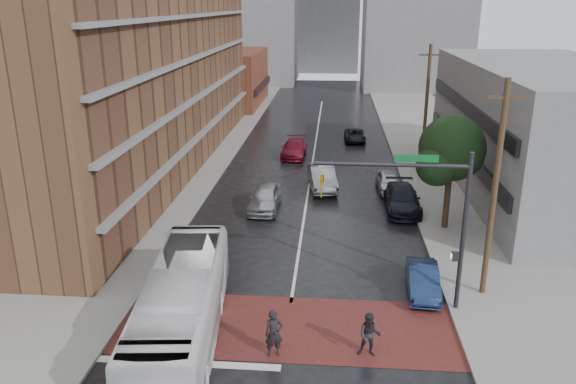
# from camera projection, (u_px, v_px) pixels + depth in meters

# --- Properties ---
(ground) EXTENTS (160.00, 160.00, 0.00)m
(ground) POSITION_uv_depth(u_px,v_px,m) (286.00, 334.00, 23.02)
(ground) COLOR black
(ground) RESTS_ON ground
(crosswalk) EXTENTS (14.00, 5.00, 0.02)m
(crosswalk) POSITION_uv_depth(u_px,v_px,m) (287.00, 327.00, 23.49)
(crosswalk) COLOR maroon
(crosswalk) RESTS_ON ground
(sidewalk_west) EXTENTS (9.00, 90.00, 0.15)m
(sidewalk_west) POSITION_uv_depth(u_px,v_px,m) (176.00, 162.00, 47.50)
(sidewalk_west) COLOR gray
(sidewalk_west) RESTS_ON ground
(sidewalk_east) EXTENTS (9.00, 90.00, 0.15)m
(sidewalk_east) POSITION_uv_depth(u_px,v_px,m) (453.00, 169.00, 45.70)
(sidewalk_east) COLOR gray
(sidewalk_east) RESTS_ON ground
(storefront_west) EXTENTS (8.00, 16.00, 7.00)m
(storefront_west) POSITION_uv_depth(u_px,v_px,m) (231.00, 78.00, 73.83)
(storefront_west) COLOR brown
(storefront_west) RESTS_ON ground
(building_east) EXTENTS (11.00, 26.00, 9.00)m
(building_east) POSITION_uv_depth(u_px,v_px,m) (546.00, 130.00, 39.17)
(building_east) COLOR gray
(building_east) RESTS_ON ground
(distant_tower_center) EXTENTS (12.00, 10.00, 24.00)m
(distant_tower_center) POSITION_uv_depth(u_px,v_px,m) (328.00, 8.00, 108.89)
(distant_tower_center) COLOR gray
(distant_tower_center) RESTS_ON ground
(street_tree) EXTENTS (4.20, 4.10, 6.90)m
(street_tree) POSITION_uv_depth(u_px,v_px,m) (452.00, 153.00, 32.20)
(street_tree) COLOR #332319
(street_tree) RESTS_ON ground
(signal_mast) EXTENTS (6.50, 0.30, 7.20)m
(signal_mast) POSITION_uv_depth(u_px,v_px,m) (431.00, 209.00, 23.41)
(signal_mast) COLOR #2D2D33
(signal_mast) RESTS_ON ground
(utility_pole_near) EXTENTS (1.60, 0.26, 10.00)m
(utility_pole_near) POSITION_uv_depth(u_px,v_px,m) (495.00, 190.00, 24.46)
(utility_pole_near) COLOR #473321
(utility_pole_near) RESTS_ON ground
(utility_pole_far) EXTENTS (1.60, 0.26, 10.00)m
(utility_pole_far) POSITION_uv_depth(u_px,v_px,m) (426.00, 109.00, 43.35)
(utility_pole_far) COLOR #473321
(utility_pole_far) RESTS_ON ground
(transit_bus) EXTENTS (3.78, 11.55, 3.16)m
(transit_bus) POSITION_uv_depth(u_px,v_px,m) (182.00, 308.00, 21.88)
(transit_bus) COLOR white
(transit_bus) RESTS_ON ground
(pedestrian_a) EXTENTS (0.81, 0.66, 1.93)m
(pedestrian_a) POSITION_uv_depth(u_px,v_px,m) (274.00, 333.00, 21.32)
(pedestrian_a) COLOR black
(pedestrian_a) RESTS_ON ground
(pedestrian_b) EXTENTS (0.94, 0.76, 1.80)m
(pedestrian_b) POSITION_uv_depth(u_px,v_px,m) (370.00, 335.00, 21.34)
(pedestrian_b) COLOR #262127
(pedestrian_b) RESTS_ON ground
(car_travel_a) EXTENTS (2.00, 4.70, 1.59)m
(car_travel_a) POSITION_uv_depth(u_px,v_px,m) (265.00, 198.00, 36.65)
(car_travel_a) COLOR #B2B7BB
(car_travel_a) RESTS_ON ground
(car_travel_b) EXTENTS (2.47, 5.20, 1.65)m
(car_travel_b) POSITION_uv_depth(u_px,v_px,m) (322.00, 178.00, 40.77)
(car_travel_b) COLOR #A4A6AC
(car_travel_b) RESTS_ON ground
(car_travel_c) EXTENTS (2.16, 5.03, 1.44)m
(car_travel_c) POSITION_uv_depth(u_px,v_px,m) (294.00, 148.00, 49.46)
(car_travel_c) COLOR maroon
(car_travel_c) RESTS_ON ground
(suv_travel) EXTENTS (2.08, 4.29, 1.18)m
(suv_travel) POSITION_uv_depth(u_px,v_px,m) (355.00, 135.00, 54.91)
(suv_travel) COLOR black
(suv_travel) RESTS_ON ground
(car_parked_near) EXTENTS (1.60, 4.02, 1.30)m
(car_parked_near) POSITION_uv_depth(u_px,v_px,m) (423.00, 280.00, 26.11)
(car_parked_near) COLOR #16254D
(car_parked_near) RESTS_ON ground
(car_parked_mid) EXTENTS (2.23, 5.37, 1.55)m
(car_parked_mid) POSITION_uv_depth(u_px,v_px,m) (402.00, 199.00, 36.50)
(car_parked_mid) COLOR black
(car_parked_mid) RESTS_ON ground
(car_parked_far) EXTENTS (1.76, 4.09, 1.38)m
(car_parked_far) POSITION_uv_depth(u_px,v_px,m) (388.00, 181.00, 40.46)
(car_parked_far) COLOR #ABADB3
(car_parked_far) RESTS_ON ground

